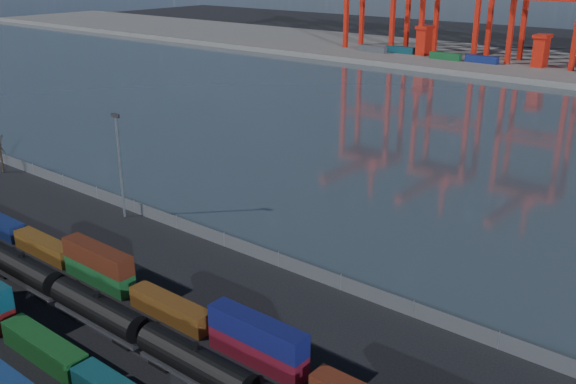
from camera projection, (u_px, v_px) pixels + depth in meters
The scene contains 7 objects.
ground at pixel (101, 365), 64.61m from camera, with size 700.00×700.00×0.00m, color black.
harbor_water at pixel (503, 143), 140.99m from camera, with size 700.00×700.00×0.00m, color #2B383F.
container_row_north at pixel (256, 346), 64.57m from camera, with size 141.15×2.35×5.02m.
tanker_string at pixel (196, 364), 61.17m from camera, with size 138.31×3.07×4.40m.
waterfront_fence at pixel (278, 260), 84.63m from camera, with size 160.12×0.12×2.20m.
bare_tree at pixel (1, 154), 120.44m from camera, with size 1.92×1.97×7.45m.
yard_light_mast at pixel (120, 160), 98.03m from camera, with size 1.60×0.40×16.60m.
Camera 1 is at (49.05, -30.35, 38.86)m, focal length 40.00 mm.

